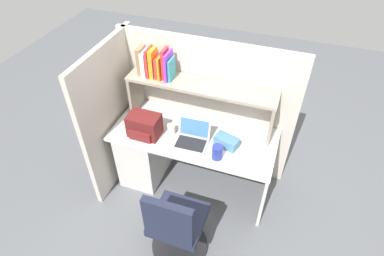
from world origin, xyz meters
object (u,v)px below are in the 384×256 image
(paper_cup, at_px, (171,129))
(snack_canister, at_px, (217,152))
(laptop, at_px, (192,138))
(computer_mouse, at_px, (132,119))
(office_chair, at_px, (176,228))
(tissue_box, at_px, (227,142))
(backpack, at_px, (144,126))

(paper_cup, height_order, snack_canister, snack_canister)
(laptop, height_order, snack_canister, laptop)
(laptop, height_order, paper_cup, laptop)
(laptop, bearing_deg, computer_mouse, 172.39)
(laptop, relative_size, computer_mouse, 3.08)
(computer_mouse, xyz_separation_m, snack_canister, (0.96, -0.22, 0.05))
(paper_cup, height_order, office_chair, office_chair)
(paper_cup, bearing_deg, snack_canister, -18.14)
(tissue_box, height_order, snack_canister, snack_canister)
(backpack, xyz_separation_m, snack_canister, (0.75, -0.07, -0.04))
(paper_cup, distance_m, snack_canister, 0.53)
(laptop, distance_m, office_chair, 0.83)
(snack_canister, bearing_deg, laptop, 155.99)
(computer_mouse, distance_m, office_chair, 1.19)
(backpack, distance_m, computer_mouse, 0.28)
(backpack, relative_size, snack_canister, 2.15)
(computer_mouse, bearing_deg, laptop, -13.80)
(tissue_box, bearing_deg, paper_cup, -162.07)
(laptop, distance_m, computer_mouse, 0.69)
(computer_mouse, bearing_deg, snack_canister, -18.80)
(paper_cup, distance_m, tissue_box, 0.55)
(backpack, relative_size, tissue_box, 1.36)
(laptop, relative_size, snack_canister, 2.29)
(snack_canister, distance_m, office_chair, 0.74)
(tissue_box, bearing_deg, backpack, -155.42)
(office_chair, bearing_deg, paper_cup, -66.70)
(computer_mouse, distance_m, paper_cup, 0.46)
(backpack, bearing_deg, office_chair, -49.14)
(backpack, height_order, office_chair, backpack)
(tissue_box, bearing_deg, laptop, -153.58)
(paper_cup, bearing_deg, backpack, -157.69)
(tissue_box, relative_size, snack_canister, 1.58)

